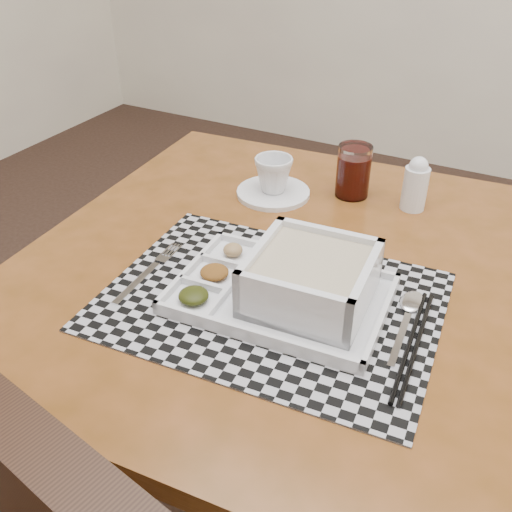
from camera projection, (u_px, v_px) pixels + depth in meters
The scene contains 10 objects.
dining_table at pixel (295, 295), 1.01m from camera, with size 0.97×0.97×0.68m.
placemat at pixel (271, 301), 0.88m from camera, with size 0.50×0.37×0.00m, color #9C9BA3.
serving_tray at pixel (300, 285), 0.85m from camera, with size 0.33×0.24×0.09m.
fork at pixel (150, 271), 0.94m from camera, with size 0.03×0.19×0.00m.
spoon at pixel (411, 307), 0.86m from camera, with size 0.04×0.18×0.01m.
chopsticks at pixel (413, 344), 0.79m from camera, with size 0.03×0.24×0.01m.
saucer at pixel (273, 193), 1.17m from camera, with size 0.15×0.15×0.01m, color silver.
cup at pixel (274, 174), 1.15m from camera, with size 0.08×0.08×0.07m, color silver.
juice_glass at pixel (353, 173), 1.14m from camera, with size 0.07×0.07×0.11m.
creamer_bottle at pixel (416, 184), 1.10m from camera, with size 0.05×0.05×0.11m.
Camera 1 is at (-0.04, -0.31, 1.23)m, focal length 40.00 mm.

